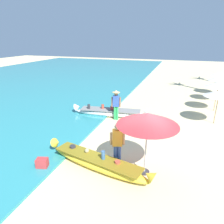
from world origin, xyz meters
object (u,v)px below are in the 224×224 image
at_px(boat_yellow_foreground, 97,162).
at_px(cooler_box, 42,164).
at_px(boat_white_midground, 110,112).
at_px(person_vendor_hatted, 116,103).
at_px(patio_umbrella_large, 148,119).
at_px(person_tourist_customer, 117,143).

xyz_separation_m(boat_yellow_foreground, cooler_box, (-1.87, -0.70, -0.04)).
relative_size(boat_white_midground, person_vendor_hatted, 2.61).
height_order(person_vendor_hatted, cooler_box, person_vendor_hatted).
bearing_deg(cooler_box, person_vendor_hatted, 62.87).
height_order(patio_umbrella_large, cooler_box, patio_umbrella_large).
relative_size(boat_yellow_foreground, person_vendor_hatted, 2.49).
xyz_separation_m(boat_yellow_foreground, person_vendor_hatted, (-0.80, 4.77, 0.78)).
relative_size(boat_yellow_foreground, boat_white_midground, 0.95).
relative_size(person_vendor_hatted, person_tourist_customer, 1.04).
bearing_deg(person_tourist_customer, patio_umbrella_large, -4.09).
relative_size(person_tourist_customer, patio_umbrella_large, 0.75).
bearing_deg(person_vendor_hatted, patio_umbrella_large, -60.56).
bearing_deg(person_tourist_customer, boat_white_midground, 112.24).
bearing_deg(person_vendor_hatted, boat_yellow_foreground, -80.44).
relative_size(boat_white_midground, cooler_box, 10.80).
relative_size(boat_white_midground, person_tourist_customer, 2.71).
xyz_separation_m(person_tourist_customer, patio_umbrella_large, (1.05, -0.08, 1.09)).
xyz_separation_m(boat_yellow_foreground, boat_white_midground, (-1.31, 5.20, -0.01)).
bearing_deg(boat_yellow_foreground, person_vendor_hatted, 99.56).
relative_size(boat_yellow_foreground, patio_umbrella_large, 1.94).
bearing_deg(cooler_box, boat_white_midground, 68.45).
xyz_separation_m(boat_yellow_foreground, person_tourist_customer, (0.66, 0.39, 0.72)).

